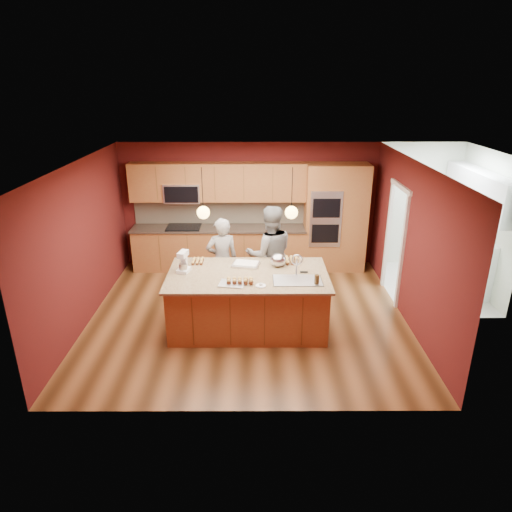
{
  "coord_description": "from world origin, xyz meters",
  "views": [
    {
      "loc": [
        0.13,
        -7.17,
        3.94
      ],
      "look_at": [
        0.15,
        -0.1,
        1.17
      ],
      "focal_mm": 32.0,
      "sensor_mm": 36.0,
      "label": 1
    }
  ],
  "objects_px": {
    "person_right": "(270,255)",
    "stand_mixer": "(183,263)",
    "island": "(249,300)",
    "person_left": "(222,260)",
    "mixing_bowl": "(278,260)"
  },
  "relations": [
    {
      "from": "mixing_bowl",
      "to": "person_right",
      "type": "bearing_deg",
      "value": 100.62
    },
    {
      "from": "island",
      "to": "mixing_bowl",
      "type": "bearing_deg",
      "value": 34.9
    },
    {
      "from": "person_right",
      "to": "stand_mixer",
      "type": "height_order",
      "value": "person_right"
    },
    {
      "from": "person_left",
      "to": "mixing_bowl",
      "type": "relative_size",
      "value": 5.88
    },
    {
      "from": "person_right",
      "to": "mixing_bowl",
      "type": "height_order",
      "value": "person_right"
    },
    {
      "from": "person_left",
      "to": "stand_mixer",
      "type": "relative_size",
      "value": 4.65
    },
    {
      "from": "stand_mixer",
      "to": "mixing_bowl",
      "type": "relative_size",
      "value": 1.26
    },
    {
      "from": "person_right",
      "to": "mixing_bowl",
      "type": "distance_m",
      "value": 0.67
    },
    {
      "from": "person_right",
      "to": "island",
      "type": "bearing_deg",
      "value": 60.84
    },
    {
      "from": "island",
      "to": "person_left",
      "type": "bearing_deg",
      "value": 117.08
    },
    {
      "from": "island",
      "to": "person_left",
      "type": "height_order",
      "value": "person_left"
    },
    {
      "from": "island",
      "to": "stand_mixer",
      "type": "xyz_separation_m",
      "value": [
        -1.07,
        0.12,
        0.62
      ]
    },
    {
      "from": "island",
      "to": "person_left",
      "type": "relative_size",
      "value": 1.62
    },
    {
      "from": "person_right",
      "to": "stand_mixer",
      "type": "xyz_separation_m",
      "value": [
        -1.45,
        -0.87,
        0.19
      ]
    },
    {
      "from": "person_right",
      "to": "mixing_bowl",
      "type": "bearing_deg",
      "value": 92.23
    }
  ]
}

